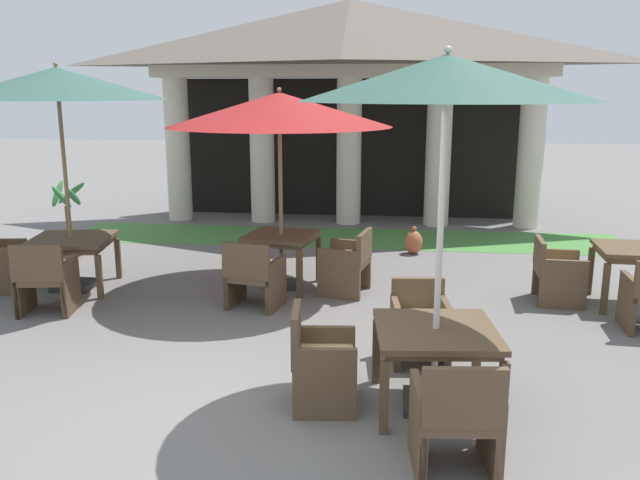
% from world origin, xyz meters
% --- Properties ---
extents(ground_plane, '(60.00, 60.00, 0.00)m').
position_xyz_m(ground_plane, '(0.00, 0.00, 0.00)').
color(ground_plane, slate).
extents(background_pavilion, '(8.27, 3.12, 4.34)m').
position_xyz_m(background_pavilion, '(0.00, 8.27, 3.30)').
color(background_pavilion, beige).
rests_on(background_pavilion, ground).
extents(lawn_strip, '(10.07, 1.69, 0.01)m').
position_xyz_m(lawn_strip, '(0.00, 6.77, 0.00)').
color(lawn_strip, '#47843D').
rests_on(lawn_strip, ground).
extents(patio_table_near_foreground, '(0.94, 0.94, 0.76)m').
position_xyz_m(patio_table_near_foreground, '(3.90, 3.33, 0.65)').
color(patio_table_near_foreground, brown).
rests_on(patio_table_near_foreground, ground).
extents(patio_chair_near_foreground_west, '(0.61, 0.67, 0.82)m').
position_xyz_m(patio_chair_near_foreground_west, '(3.00, 3.39, 0.39)').
color(patio_chair_near_foreground_west, brown).
rests_on(patio_chair_near_foreground_west, ground).
extents(patio_table_mid_left, '(1.08, 1.08, 0.71)m').
position_xyz_m(patio_table_mid_left, '(1.30, 0.35, 0.62)').
color(patio_table_mid_left, brown).
rests_on(patio_table_mid_left, ground).
extents(patio_umbrella_mid_left, '(2.30, 2.30, 2.97)m').
position_xyz_m(patio_umbrella_mid_left, '(1.30, 0.35, 2.70)').
color(patio_umbrella_mid_left, '#2D2D2D').
rests_on(patio_umbrella_mid_left, ground).
extents(patio_chair_mid_left_north, '(0.60, 0.59, 0.80)m').
position_xyz_m(patio_chair_mid_left_north, '(1.21, 1.30, 0.38)').
color(patio_chair_mid_left_north, brown).
rests_on(patio_chair_mid_left_north, ground).
extents(patio_chair_mid_left_south, '(0.63, 0.62, 0.88)m').
position_xyz_m(patio_chair_mid_left_south, '(1.40, -0.61, 0.41)').
color(patio_chair_mid_left_south, brown).
rests_on(patio_chair_mid_left_south, ground).
extents(patio_chair_mid_left_west, '(0.59, 0.61, 0.87)m').
position_xyz_m(patio_chair_mid_left_west, '(0.34, 0.25, 0.39)').
color(patio_chair_mid_left_west, brown).
rests_on(patio_chair_mid_left_west, ground).
extents(patio_table_mid_right, '(1.04, 1.04, 0.74)m').
position_xyz_m(patio_table_mid_right, '(-0.59, 3.64, 0.64)').
color(patio_table_mid_right, brown).
rests_on(patio_table_mid_right, ground).
extents(patio_umbrella_mid_right, '(2.95, 2.95, 2.68)m').
position_xyz_m(patio_umbrella_mid_right, '(-0.59, 3.64, 2.39)').
color(patio_umbrella_mid_right, '#2D2D2D').
rests_on(patio_umbrella_mid_right, ground).
extents(patio_chair_mid_right_south, '(0.72, 0.68, 0.87)m').
position_xyz_m(patio_chair_mid_right_south, '(-0.77, 2.72, 0.40)').
color(patio_chair_mid_right_south, brown).
rests_on(patio_chair_mid_right_south, ground).
extents(patio_chair_mid_right_east, '(0.69, 0.73, 0.85)m').
position_xyz_m(patio_chair_mid_right_east, '(0.34, 3.46, 0.41)').
color(patio_chair_mid_right_east, brown).
rests_on(patio_chair_mid_right_east, ground).
extents(patio_table_far_back, '(1.19, 1.19, 0.71)m').
position_xyz_m(patio_table_far_back, '(-3.39, 3.23, 0.62)').
color(patio_table_far_back, brown).
rests_on(patio_table_far_back, ground).
extents(patio_umbrella_far_back, '(2.77, 2.77, 2.99)m').
position_xyz_m(patio_umbrella_far_back, '(-3.39, 3.23, 2.71)').
color(patio_umbrella_far_back, '#2D2D2D').
rests_on(patio_umbrella_far_back, ground).
extents(patio_chair_far_back_south, '(0.70, 0.65, 0.90)m').
position_xyz_m(patio_chair_far_back_south, '(-3.22, 2.23, 0.42)').
color(patio_chair_far_back_south, brown).
rests_on(patio_chair_far_back_south, ground).
extents(potted_palm_left_edge, '(0.53, 0.52, 1.24)m').
position_xyz_m(potted_palm_left_edge, '(-4.35, 4.99, 0.36)').
color(potted_palm_left_edge, '#995638').
rests_on(potted_palm_left_edge, ground).
extents(terracotta_urn, '(0.29, 0.29, 0.47)m').
position_xyz_m(terracotta_urn, '(1.26, 5.71, 0.20)').
color(terracotta_urn, '#9E5633').
rests_on(terracotta_urn, ground).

